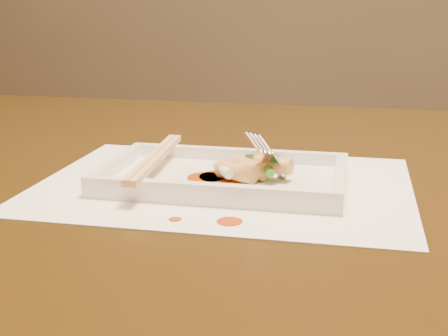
% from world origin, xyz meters
% --- Properties ---
extents(table, '(1.40, 0.90, 0.75)m').
position_xyz_m(table, '(0.00, 0.00, 0.65)').
color(table, black).
rests_on(table, ground).
extents(placemat, '(0.40, 0.30, 0.00)m').
position_xyz_m(placemat, '(-0.00, -0.09, 0.75)').
color(placemat, white).
rests_on(placemat, table).
extents(sauce_splatter_a, '(0.02, 0.02, 0.00)m').
position_xyz_m(sauce_splatter_a, '(0.03, -0.20, 0.75)').
color(sauce_splatter_a, '#A93104').
rests_on(sauce_splatter_a, placemat).
extents(sauce_splatter_b, '(0.01, 0.01, 0.00)m').
position_xyz_m(sauce_splatter_b, '(-0.02, -0.21, 0.75)').
color(sauce_splatter_b, '#A93104').
rests_on(sauce_splatter_b, placemat).
extents(plate_base, '(0.26, 0.16, 0.01)m').
position_xyz_m(plate_base, '(-0.00, -0.09, 0.76)').
color(plate_base, white).
rests_on(plate_base, placemat).
extents(plate_rim_far, '(0.26, 0.01, 0.01)m').
position_xyz_m(plate_rim_far, '(-0.00, -0.01, 0.77)').
color(plate_rim_far, white).
rests_on(plate_rim_far, plate_base).
extents(plate_rim_near, '(0.26, 0.01, 0.01)m').
position_xyz_m(plate_rim_near, '(-0.00, -0.16, 0.77)').
color(plate_rim_near, white).
rests_on(plate_rim_near, plate_base).
extents(plate_rim_left, '(0.01, 0.14, 0.01)m').
position_xyz_m(plate_rim_left, '(-0.13, -0.09, 0.77)').
color(plate_rim_left, white).
rests_on(plate_rim_left, plate_base).
extents(plate_rim_right, '(0.01, 0.14, 0.01)m').
position_xyz_m(plate_rim_right, '(0.12, -0.09, 0.77)').
color(plate_rim_right, white).
rests_on(plate_rim_right, plate_base).
extents(veg_piece, '(0.04, 0.03, 0.01)m').
position_xyz_m(veg_piece, '(0.03, -0.05, 0.77)').
color(veg_piece, black).
rests_on(veg_piece, plate_base).
extents(scallion_white, '(0.03, 0.04, 0.01)m').
position_xyz_m(scallion_white, '(0.00, -0.10, 0.77)').
color(scallion_white, '#EAEACC').
rests_on(scallion_white, plate_base).
extents(scallion_green, '(0.03, 0.08, 0.01)m').
position_xyz_m(scallion_green, '(0.04, -0.07, 0.77)').
color(scallion_green, '#289017').
rests_on(scallion_green, plate_base).
extents(chopstick_a, '(0.02, 0.20, 0.01)m').
position_xyz_m(chopstick_a, '(-0.08, -0.09, 0.78)').
color(chopstick_a, '#E1B070').
rests_on(chopstick_a, plate_rim_near).
extents(chopstick_b, '(0.02, 0.20, 0.01)m').
position_xyz_m(chopstick_b, '(-0.08, -0.09, 0.78)').
color(chopstick_b, '#E1B070').
rests_on(chopstick_b, plate_rim_near).
extents(fork, '(0.09, 0.10, 0.14)m').
position_xyz_m(fork, '(0.07, -0.07, 0.83)').
color(fork, silver).
rests_on(fork, plate_base).
extents(sauce_blob_0, '(0.04, 0.04, 0.00)m').
position_xyz_m(sauce_blob_0, '(-0.02, -0.10, 0.76)').
color(sauce_blob_0, '#A93104').
rests_on(sauce_blob_0, plate_base).
extents(sauce_blob_1, '(0.05, 0.05, 0.00)m').
position_xyz_m(sauce_blob_1, '(-0.00, -0.09, 0.76)').
color(sauce_blob_1, '#A93104').
rests_on(sauce_blob_1, plate_base).
extents(rice_cake_0, '(0.03, 0.04, 0.02)m').
position_xyz_m(rice_cake_0, '(0.02, -0.09, 0.77)').
color(rice_cake_0, '#DAB066').
rests_on(rice_cake_0, plate_base).
extents(rice_cake_1, '(0.05, 0.04, 0.02)m').
position_xyz_m(rice_cake_1, '(0.02, -0.10, 0.77)').
color(rice_cake_1, '#DAB066').
rests_on(rice_cake_1, plate_base).
extents(rice_cake_2, '(0.05, 0.03, 0.02)m').
position_xyz_m(rice_cake_2, '(0.05, -0.09, 0.78)').
color(rice_cake_2, '#DAB066').
rests_on(rice_cake_2, plate_base).
extents(rice_cake_3, '(0.05, 0.04, 0.02)m').
position_xyz_m(rice_cake_3, '(0.03, -0.08, 0.77)').
color(rice_cake_3, '#DAB066').
rests_on(rice_cake_3, plate_base).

